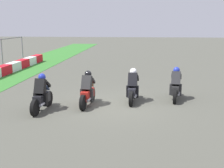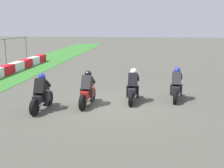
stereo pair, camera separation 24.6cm
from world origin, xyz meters
name	(u,v)px [view 2 (the right image)]	position (x,y,z in m)	size (l,w,h in m)	color
ground_plane	(113,105)	(0.00, 0.00, 0.00)	(120.00, 120.00, 0.00)	#4B4C42
rider_lane_a	(176,87)	(1.14, -2.79, 0.62)	(2.04, 0.60, 1.51)	black
rider_lane_b	(133,88)	(0.57, -0.83, 0.62)	(2.04, 0.55, 1.51)	black
rider_lane_c	(88,91)	(-0.23, 1.08, 0.62)	(2.04, 0.57, 1.51)	black
rider_lane_d	(42,95)	(-1.13, 2.78, 0.62)	(2.04, 0.55, 1.51)	black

